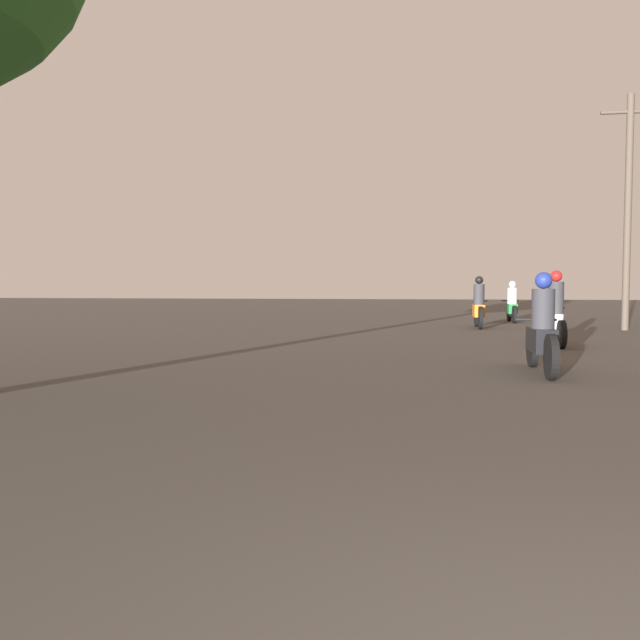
% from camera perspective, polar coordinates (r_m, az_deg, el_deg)
% --- Properties ---
extents(motorcycle_black, '(0.60, 2.04, 1.46)m').
position_cam_1_polar(motorcycle_black, '(9.55, 19.62, -1.10)').
color(motorcycle_black, black).
rests_on(motorcycle_black, ground_plane).
extents(motorcycle_silver, '(0.60, 2.01, 1.59)m').
position_cam_1_polar(motorcycle_silver, '(14.09, 20.67, 0.35)').
color(motorcycle_silver, black).
rests_on(motorcycle_silver, ground_plane).
extents(motorcycle_orange, '(0.60, 1.94, 1.56)m').
position_cam_1_polar(motorcycle_orange, '(19.35, 14.30, 1.13)').
color(motorcycle_orange, black).
rests_on(motorcycle_orange, ground_plane).
extents(motorcycle_green, '(0.60, 1.87, 1.44)m').
position_cam_1_polar(motorcycle_green, '(22.78, 17.14, 1.28)').
color(motorcycle_green, black).
rests_on(motorcycle_green, ground_plane).
extents(utility_pole_far, '(1.60, 0.20, 6.66)m').
position_cam_1_polar(utility_pole_far, '(19.98, 26.33, 9.21)').
color(utility_pole_far, '#4C4238').
rests_on(utility_pole_far, ground_plane).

